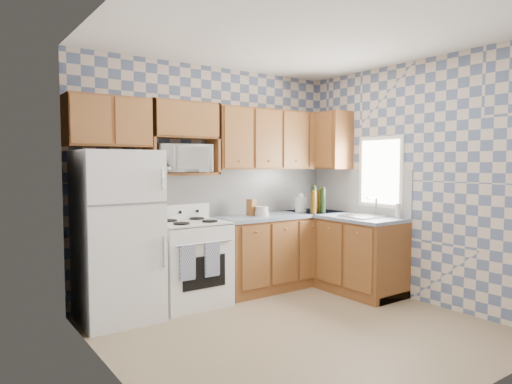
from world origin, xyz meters
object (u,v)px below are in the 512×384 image
Objects in this scene: refrigerator at (117,236)px; microwave at (183,159)px; stove_body at (190,264)px; electric_kettle at (301,205)px.

microwave reaches higher than refrigerator.
microwave is (0.79, 0.13, 0.77)m from refrigerator.
refrigerator is 1.87× the size of stove_body.
stove_body is 1.16m from microwave.
microwave is at bearing 177.53° from electric_kettle.
refrigerator is 2.99× the size of microwave.
microwave is 1.75m from electric_kettle.
microwave reaches higher than stove_body.
electric_kettle reaches higher than stove_body.
stove_body is at bearing -70.26° from microwave.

